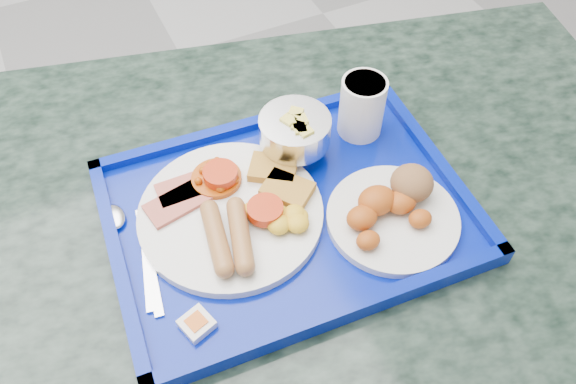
# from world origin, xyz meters

# --- Properties ---
(floor) EXTENTS (6.00, 6.00, 0.00)m
(floor) POSITION_xyz_m (0.00, 0.00, 0.00)
(floor) COLOR #9B9C9E
(floor) RESTS_ON ground
(table) EXTENTS (1.45, 1.13, 0.80)m
(table) POSITION_xyz_m (0.45, -0.79, 0.60)
(table) COLOR slate
(table) RESTS_ON floor
(tray) EXTENTS (0.53, 0.40, 0.03)m
(tray) POSITION_xyz_m (0.47, -0.79, 0.81)
(tray) COLOR #031697
(tray) RESTS_ON table
(main_plate) EXTENTS (0.26, 0.26, 0.04)m
(main_plate) POSITION_xyz_m (0.40, -0.77, 0.83)
(main_plate) COLOR silver
(main_plate) RESTS_ON tray
(bread_plate) EXTENTS (0.19, 0.19, 0.06)m
(bread_plate) POSITION_xyz_m (0.60, -0.87, 0.84)
(bread_plate) COLOR silver
(bread_plate) RESTS_ON tray
(fruit_bowl) EXTENTS (0.11, 0.11, 0.07)m
(fruit_bowl) POSITION_xyz_m (0.52, -0.70, 0.87)
(fruit_bowl) COLOR silver
(fruit_bowl) RESTS_ON tray
(juice_cup) EXTENTS (0.07, 0.07, 0.10)m
(juice_cup) POSITION_xyz_m (0.64, -0.70, 0.87)
(juice_cup) COLOR white
(juice_cup) RESTS_ON tray
(spoon) EXTENTS (0.06, 0.19, 0.01)m
(spoon) POSITION_xyz_m (0.24, -0.73, 0.82)
(spoon) COLOR silver
(spoon) RESTS_ON tray
(knife) EXTENTS (0.04, 0.17, 0.00)m
(knife) POSITION_xyz_m (0.26, -0.79, 0.82)
(knife) COLOR silver
(knife) RESTS_ON tray
(jam_packet) EXTENTS (0.05, 0.05, 0.01)m
(jam_packet) POSITION_xyz_m (0.29, -0.91, 0.83)
(jam_packet) COLOR white
(jam_packet) RESTS_ON tray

